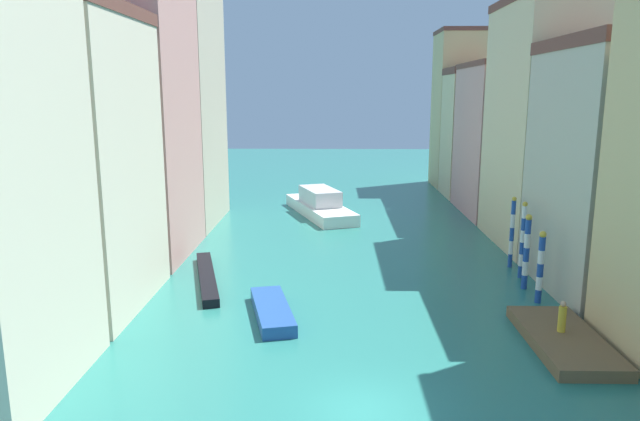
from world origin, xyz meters
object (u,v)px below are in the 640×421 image
at_px(waterfront_dock, 564,340).
at_px(mooring_pole_1, 526,251).
at_px(person_on_dock, 562,318).
at_px(mooring_pole_0, 540,266).
at_px(motorboat_0, 272,311).
at_px(gondola_black, 207,277).
at_px(mooring_pole_2, 523,239).
at_px(vaporetto_white, 320,205).
at_px(mooring_pole_3, 512,232).

height_order(waterfront_dock, mooring_pole_1, mooring_pole_1).
xyz_separation_m(waterfront_dock, person_on_dock, (-0.03, 0.32, 0.97)).
height_order(mooring_pole_0, motorboat_0, mooring_pole_0).
bearing_deg(person_on_dock, mooring_pole_0, 81.62).
xyz_separation_m(mooring_pole_1, gondola_black, (-19.30, 0.96, -2.08)).
xyz_separation_m(person_on_dock, motorboat_0, (-13.86, 2.86, -0.91)).
relative_size(waterfront_dock, mooring_pole_2, 1.47).
bearing_deg(gondola_black, motorboat_0, -50.83).
relative_size(vaporetto_white, gondola_black, 1.33).
xyz_separation_m(mooring_pole_0, mooring_pole_1, (-0.02, 2.36, 0.22)).
bearing_deg(mooring_pole_3, mooring_pole_1, -96.01).
xyz_separation_m(waterfront_dock, mooring_pole_3, (1.19, 12.33, 2.18)).
distance_m(person_on_dock, vaporetto_white, 31.14).
bearing_deg(mooring_pole_3, vaporetto_white, 128.23).
height_order(waterfront_dock, person_on_dock, person_on_dock).
distance_m(mooring_pole_2, motorboat_0, 16.71).
bearing_deg(mooring_pole_3, motorboat_0, -148.77).
relative_size(waterfront_dock, motorboat_0, 1.16).
bearing_deg(gondola_black, vaporetto_white, 71.91).
distance_m(person_on_dock, mooring_pole_1, 7.76).
distance_m(mooring_pole_0, mooring_pole_2, 4.51).
bearing_deg(waterfront_dock, gondola_black, 154.32).
height_order(mooring_pole_1, vaporetto_white, mooring_pole_1).
height_order(mooring_pole_2, vaporetto_white, mooring_pole_2).
distance_m(waterfront_dock, motorboat_0, 14.25).
height_order(mooring_pole_3, gondola_black, mooring_pole_3).
height_order(waterfront_dock, mooring_pole_0, mooring_pole_0).
xyz_separation_m(waterfront_dock, mooring_pole_2, (1.17, 10.09, 2.23)).
relative_size(mooring_pole_0, motorboat_0, 0.66).
relative_size(mooring_pole_3, motorboat_0, 0.78).
relative_size(mooring_pole_0, mooring_pole_3, 0.85).
xyz_separation_m(waterfront_dock, mooring_pole_1, (0.73, 7.97, 2.06)).
relative_size(mooring_pole_3, gondola_black, 0.50).
distance_m(mooring_pole_0, motorboat_0, 14.95).
bearing_deg(mooring_pole_0, person_on_dock, -98.38).
relative_size(person_on_dock, mooring_pole_1, 0.33).
relative_size(mooring_pole_1, vaporetto_white, 0.36).
distance_m(waterfront_dock, gondola_black, 20.61).
xyz_separation_m(mooring_pole_0, mooring_pole_3, (0.44, 6.72, 0.34)).
bearing_deg(mooring_pole_1, gondola_black, 177.14).
xyz_separation_m(person_on_dock, mooring_pole_0, (0.78, 5.29, 0.87)).
distance_m(mooring_pole_1, motorboat_0, 15.52).
bearing_deg(mooring_pole_1, waterfront_dock, -95.25).
distance_m(gondola_black, motorboat_0, 7.41).
xyz_separation_m(person_on_dock, mooring_pole_2, (1.20, 9.76, 1.26)).
relative_size(mooring_pole_0, mooring_pole_1, 0.90).
xyz_separation_m(vaporetto_white, motorboat_0, (-1.90, -25.88, -0.62)).
bearing_deg(gondola_black, person_on_dock, -24.91).
height_order(waterfront_dock, motorboat_0, motorboat_0).
xyz_separation_m(waterfront_dock, gondola_black, (-18.57, 8.93, -0.02)).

